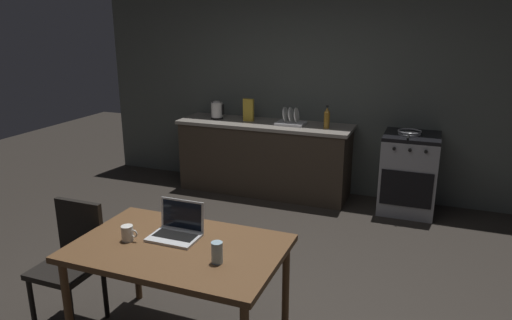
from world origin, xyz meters
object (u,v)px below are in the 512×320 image
object	(u,v)px
dining_table	(179,255)
chair	(73,256)
stove_oven	(409,173)
coffee_mug	(128,233)
dish_rack	(291,121)
cereal_box	(249,110)
laptop	(177,230)
frying_pan	(410,132)
drinking_glass	(217,253)
electric_kettle	(217,110)
bottle	(327,118)

from	to	relation	value
dining_table	chair	size ratio (longest dim) A/B	1.49
dining_table	stove_oven	bearing A→B (deg)	67.73
coffee_mug	dish_rack	distance (m)	3.06
cereal_box	dish_rack	size ratio (longest dim) A/B	0.81
laptop	frying_pan	size ratio (longest dim) A/B	0.75
dining_table	coffee_mug	size ratio (longest dim) A/B	11.50
laptop	dish_rack	bearing A→B (deg)	94.25
chair	laptop	bearing A→B (deg)	30.78
drinking_glass	electric_kettle	bearing A→B (deg)	115.60
dish_rack	frying_pan	bearing A→B (deg)	-1.19
stove_oven	coffee_mug	size ratio (longest dim) A/B	7.78
chair	frying_pan	world-z (taller)	frying_pan
stove_oven	frying_pan	xyz separation A→B (m)	(-0.03, -0.03, 0.47)
chair	coffee_mug	bearing A→B (deg)	17.54
laptop	drinking_glass	xyz separation A→B (m)	(0.40, -0.22, 0.02)
dining_table	frying_pan	bearing A→B (deg)	68.10
dining_table	laptop	bearing A→B (deg)	123.38
bottle	coffee_mug	size ratio (longest dim) A/B	2.32
frying_pan	cereal_box	size ratio (longest dim) A/B	1.55
bottle	drinking_glass	distance (m)	3.06
laptop	bottle	xyz separation A→B (m)	(0.34, 2.84, 0.24)
laptop	frying_pan	bearing A→B (deg)	68.28
bottle	frying_pan	world-z (taller)	bottle
chair	laptop	xyz separation A→B (m)	(0.78, 0.13, 0.27)
stove_oven	coffee_mug	bearing A→B (deg)	-117.16
frying_pan	laptop	bearing A→B (deg)	-113.86
laptop	coffee_mug	distance (m)	0.31
electric_kettle	coffee_mug	distance (m)	3.17
coffee_mug	drinking_glass	distance (m)	0.67
bottle	frying_pan	distance (m)	0.93
frying_pan	coffee_mug	xyz separation A→B (m)	(-1.53, -3.02, -0.13)
electric_kettle	drinking_glass	distance (m)	3.45
coffee_mug	dining_table	bearing A→B (deg)	9.23
dining_table	laptop	size ratio (longest dim) A/B	4.15
stove_oven	laptop	distance (m)	3.18
laptop	dish_rack	size ratio (longest dim) A/B	0.94
electric_kettle	frying_pan	bearing A→B (deg)	-0.69
stove_oven	chair	size ratio (longest dim) A/B	1.01
electric_kettle	bottle	bearing A→B (deg)	-2.00
stove_oven	cereal_box	size ratio (longest dim) A/B	3.25
chair	electric_kettle	size ratio (longest dim) A/B	3.94
coffee_mug	cereal_box	distance (m)	3.10
frying_pan	dish_rack	size ratio (longest dim) A/B	1.26
dining_table	bottle	bearing A→B (deg)	84.77
drinking_glass	dining_table	bearing A→B (deg)	161.32
laptop	electric_kettle	size ratio (longest dim) A/B	1.42
bottle	frying_pan	bearing A→B (deg)	1.34
laptop	frying_pan	distance (m)	3.13
electric_kettle	frying_pan	xyz separation A→B (m)	(2.35, -0.03, -0.08)
electric_kettle	frying_pan	size ratio (longest dim) A/B	0.53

